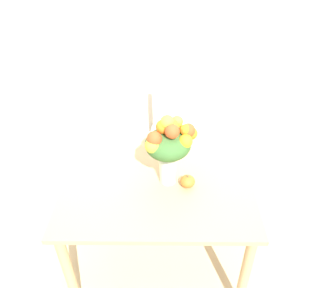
# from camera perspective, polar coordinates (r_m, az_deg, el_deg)

# --- Properties ---
(ground_plane) EXTENTS (12.00, 12.00, 0.00)m
(ground_plane) POSITION_cam_1_polar(r_m,az_deg,el_deg) (2.67, -1.46, -17.57)
(ground_plane) COLOR tan
(wall_back) EXTENTS (8.00, 0.06, 2.70)m
(wall_back) POSITION_cam_1_polar(r_m,az_deg,el_deg) (2.89, -1.20, 20.27)
(wall_back) COLOR white
(wall_back) RESTS_ON ground_plane
(dining_table) EXTENTS (1.18, 1.02, 0.75)m
(dining_table) POSITION_cam_1_polar(r_m,az_deg,el_deg) (2.17, -1.72, -7.47)
(dining_table) COLOR tan
(dining_table) RESTS_ON ground_plane
(flower_vase) EXTENTS (0.31, 0.27, 0.48)m
(flower_vase) POSITION_cam_1_polar(r_m,az_deg,el_deg) (1.89, 0.23, -0.20)
(flower_vase) COLOR #B2CCBC
(flower_vase) RESTS_ON dining_table
(pumpkin) EXTENTS (0.09, 0.09, 0.08)m
(pumpkin) POSITION_cam_1_polar(r_m,az_deg,el_deg) (2.02, 3.42, -6.49)
(pumpkin) COLOR orange
(pumpkin) RESTS_ON dining_table
(dining_chair_near_window) EXTENTS (0.44, 0.44, 0.88)m
(dining_chair_near_window) POSITION_cam_1_polar(r_m,az_deg,el_deg) (2.97, 1.02, 1.75)
(dining_chair_near_window) COLOR silver
(dining_chair_near_window) RESTS_ON ground_plane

